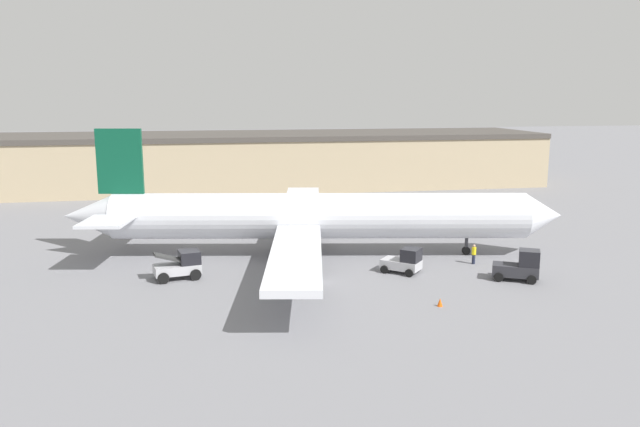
% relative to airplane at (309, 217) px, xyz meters
% --- Properties ---
extents(ground_plane, '(400.00, 400.00, 0.00)m').
position_rel_airplane_xyz_m(ground_plane, '(0.94, -0.16, -3.34)').
color(ground_plane, slate).
extents(terminal_building, '(94.90, 18.17, 7.97)m').
position_rel_airplane_xyz_m(terminal_building, '(-5.85, 41.94, 0.65)').
color(terminal_building, tan).
rests_on(terminal_building, ground_plane).
extents(airplane, '(42.54, 38.71, 10.87)m').
position_rel_airplane_xyz_m(airplane, '(0.00, 0.00, 0.00)').
color(airplane, silver).
rests_on(airplane, ground_plane).
extents(ground_crew_worker, '(0.36, 0.36, 1.63)m').
position_rel_airplane_xyz_m(ground_crew_worker, '(12.79, -5.27, -2.47)').
color(ground_crew_worker, '#1E2338').
rests_on(ground_crew_worker, ground_plane).
extents(baggage_tug, '(3.31, 3.20, 2.02)m').
position_rel_airplane_xyz_m(baggage_tug, '(6.38, -6.78, -2.42)').
color(baggage_tug, '#B2B2B7').
rests_on(baggage_tug, ground_plane).
extents(belt_loader_truck, '(3.69, 2.74, 2.10)m').
position_rel_airplane_xyz_m(belt_loader_truck, '(-10.65, -5.10, -2.31)').
color(belt_loader_truck, '#B2B2B7').
rests_on(belt_loader_truck, ground_plane).
extents(pushback_tug, '(3.64, 2.99, 2.38)m').
position_rel_airplane_xyz_m(pushback_tug, '(14.21, -10.25, -2.27)').
color(pushback_tug, '#2D2D33').
rests_on(pushback_tug, ground_plane).
extents(safety_cone_near, '(0.36, 0.36, 0.55)m').
position_rel_airplane_xyz_m(safety_cone_near, '(6.27, -14.66, -3.06)').
color(safety_cone_near, '#EF590F').
rests_on(safety_cone_near, ground_plane).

